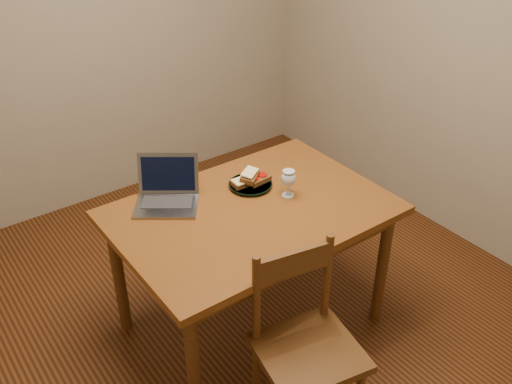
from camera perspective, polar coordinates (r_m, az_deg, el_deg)
floor at (r=3.26m, az=-1.94°, el=-12.05°), size 3.20×3.20×0.02m
back_wall at (r=3.91m, az=-16.44°, el=16.66°), size 3.20×0.02×2.60m
right_wall at (r=3.63m, az=19.87°, el=14.95°), size 0.02×3.20×2.60m
table at (r=2.78m, az=-0.43°, el=-3.16°), size 1.30×0.90×0.74m
chair at (r=2.45m, az=5.06°, el=-14.45°), size 0.48×0.47×0.44m
plate at (r=2.89m, az=-0.56°, el=0.71°), size 0.22×0.22×0.02m
sandwich_cheese at (r=2.87m, az=-1.29°, el=1.04°), size 0.12×0.08×0.04m
sandwich_tomato at (r=2.89m, az=0.24°, el=1.36°), size 0.13×0.08×0.04m
sandwich_top at (r=2.87m, az=-0.63°, el=1.67°), size 0.14×0.13×0.04m
milk_glass at (r=2.79m, az=3.25°, el=0.88°), size 0.07×0.07×0.14m
laptop at (r=2.79m, az=-8.86°, el=0.16°), size 0.40×0.39×0.21m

